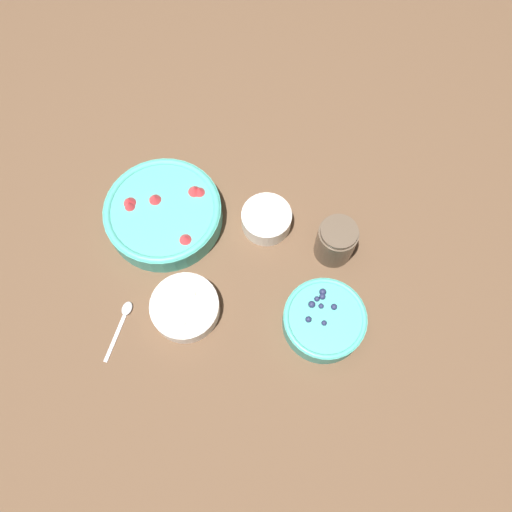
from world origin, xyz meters
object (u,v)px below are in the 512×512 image
Objects in this scene: bowl_strawberries at (165,213)px; jar_chocolate at (337,242)px; bowl_bananas at (187,307)px; bowl_blueberries at (326,320)px; bowl_cream at (268,218)px.

jar_chocolate is at bearing 164.94° from bowl_strawberries.
jar_chocolate is (-0.39, 0.10, 0.01)m from bowl_strawberries.
bowl_strawberries reaches higher than bowl_bananas.
bowl_cream is at bearing -67.07° from bowl_blueberries.
jar_chocolate is (-0.15, 0.08, 0.02)m from bowl_cream.
bowl_blueberries is 0.18m from jar_chocolate.
bowl_strawberries reaches higher than bowl_blueberries.
bowl_blueberries is at bearing 112.93° from bowl_cream.
bowl_strawberries is at bearing -6.38° from bowl_cream.
bowl_cream is at bearing -27.48° from jar_chocolate.
jar_chocolate is at bearing 152.52° from bowl_cream.
bowl_blueberries is 1.18× the size of bowl_bananas.
bowl_strawberries is 2.52× the size of jar_chocolate.
bowl_bananas is (0.30, -0.05, -0.01)m from bowl_blueberries.
bowl_strawberries reaches higher than bowl_cream.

